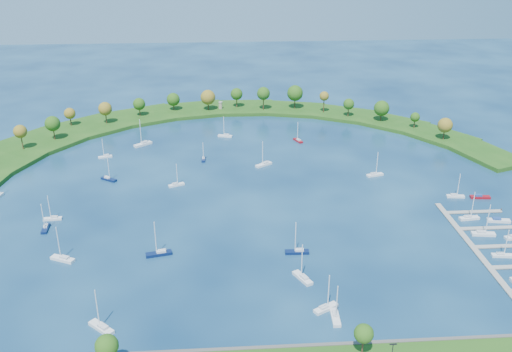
{
  "coord_description": "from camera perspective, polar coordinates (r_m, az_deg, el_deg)",
  "views": [
    {
      "loc": [
        -10.43,
        -219.4,
        103.15
      ],
      "look_at": [
        5.0,
        5.0,
        4.0
      ],
      "focal_mm": 39.21,
      "sensor_mm": 36.0,
      "label": 1
    }
  ],
  "objects": [
    {
      "name": "ground",
      "position": [
        242.66,
        -1.1,
        -1.37
      ],
      "size": [
        700.0,
        700.0,
        0.0
      ],
      "primitive_type": "plane",
      "color": "#071F3F",
      "rests_on": "ground"
    },
    {
      "name": "breakwater",
      "position": [
        289.15,
        -10.82,
        2.66
      ],
      "size": [
        286.74,
        247.64,
        2.0
      ],
      "color": "#1B4813",
      "rests_on": "ground"
    },
    {
      "name": "breakwater_trees",
      "position": [
        322.77,
        -3.45,
        7.06
      ],
      "size": [
        239.88,
        89.89,
        14.65
      ],
      "color": "#382314",
      "rests_on": "breakwater"
    },
    {
      "name": "harbor_tower",
      "position": [
        347.7,
        -3.64,
        7.22
      ],
      "size": [
        2.6,
        2.6,
        4.41
      ],
      "color": "gray",
      "rests_on": "breakwater"
    },
    {
      "name": "dock_system",
      "position": [
        211.71,
        23.78,
        -7.51
      ],
      "size": [
        24.28,
        82.0,
        1.6
      ],
      "color": "gray",
      "rests_on": "ground"
    },
    {
      "name": "moored_boat_0",
      "position": [
        168.48,
        -15.5,
        -14.59
      ],
      "size": [
        8.19,
        7.81,
        13.0
      ],
      "rotation": [
        0.0,
        0.0,
        2.4
      ],
      "color": "silver",
      "rests_on": "ground"
    },
    {
      "name": "moored_boat_1",
      "position": [
        286.25,
        -15.13,
        1.99
      ],
      "size": [
        6.99,
        3.84,
        9.9
      ],
      "rotation": [
        0.0,
        0.0,
        3.45
      ],
      "color": "silver",
      "rests_on": "ground"
    },
    {
      "name": "moored_boat_2",
      "position": [
        168.04,
        8.1,
        -13.97
      ],
      "size": [
        2.7,
        8.16,
        11.83
      ],
      "rotation": [
        0.0,
        0.0,
        4.66
      ],
      "color": "silver",
      "rests_on": "ground"
    },
    {
      "name": "moored_boat_3",
      "position": [
        197.81,
        -9.86,
        -7.72
      ],
      "size": [
        9.26,
        4.33,
        13.13
      ],
      "rotation": [
        0.0,
        0.0,
        3.35
      ],
      "color": "#0A183F",
      "rests_on": "ground"
    },
    {
      "name": "moored_boat_4",
      "position": [
        248.08,
        -8.14,
        -0.82
      ],
      "size": [
        7.26,
        4.77,
        10.42
      ],
      "rotation": [
        0.0,
        0.0,
        0.43
      ],
      "color": "silver",
      "rests_on": "ground"
    },
    {
      "name": "moored_boat_5",
      "position": [
        274.41,
        -5.37,
        1.79
      ],
      "size": [
        1.96,
        6.43,
        9.38
      ],
      "rotation": [
        0.0,
        0.0,
        4.68
      ],
      "color": "#0A183F",
      "rests_on": "ground"
    },
    {
      "name": "moored_boat_6",
      "position": [
        298.73,
        4.31,
        3.7
      ],
      "size": [
        4.7,
        7.48,
        10.67
      ],
      "rotation": [
        0.0,
        0.0,
        1.97
      ],
      "color": "maroon",
      "rests_on": "ground"
    },
    {
      "name": "moored_boat_7",
      "position": [
        259.66,
        -14.8,
        -0.24
      ],
      "size": [
        7.79,
        6.17,
        11.58
      ],
      "rotation": [
        0.0,
        0.0,
        5.7
      ],
      "color": "#0A183F",
      "rests_on": "ground"
    },
    {
      "name": "moored_boat_8",
      "position": [
        171.08,
        7.13,
        -13.13
      ],
      "size": [
        8.08,
        5.91,
        11.79
      ],
      "rotation": [
        0.0,
        0.0,
        0.52
      ],
      "color": "silver",
      "rests_on": "ground"
    },
    {
      "name": "moored_boat_9",
      "position": [
        196.48,
        4.22,
        -7.64
      ],
      "size": [
        8.41,
        2.56,
        12.27
      ],
      "rotation": [
        0.0,
        0.0,
        3.11
      ],
      "color": "#0A183F",
      "rests_on": "ground"
    },
    {
      "name": "moored_boat_10",
      "position": [
        231.33,
        -20.03,
        -4.02
      ],
      "size": [
        7.12,
        2.42,
        10.3
      ],
      "rotation": [
        0.0,
        0.0,
        3.21
      ],
      "color": "silver",
      "rests_on": "ground"
    },
    {
      "name": "moored_boat_11",
      "position": [
        261.26,
        12.02,
        0.2
      ],
      "size": [
        8.19,
        4.19,
        11.59
      ],
      "rotation": [
        0.0,
        0.0,
        6.55
      ],
      "color": "silver",
      "rests_on": "ground"
    },
    {
      "name": "moored_boat_13",
      "position": [
        298.23,
        -11.44,
        3.27
      ],
      "size": [
        9.34,
        8.28,
        14.39
      ],
      "rotation": [
        0.0,
        0.0,
        3.82
      ],
      "color": "silver",
      "rests_on": "ground"
    },
    {
      "name": "moored_boat_14",
      "position": [
        305.16,
        -3.15,
        4.17
      ],
      "size": [
        8.04,
        4.19,
        11.38
      ],
      "rotation": [
        0.0,
        0.0,
        2.87
      ],
      "color": "silver",
      "rests_on": "ground"
    },
    {
      "name": "moored_boat_15",
      "position": [
        266.72,
        0.8,
        1.25
      ],
      "size": [
        8.44,
        6.97,
        12.69
      ],
      "rotation": [
        0.0,
        0.0,
        3.76
      ],
      "color": "silver",
      "rests_on": "ground"
    },
    {
      "name": "moored_boat_16",
      "position": [
        224.96,
        -20.68,
        -4.93
      ],
      "size": [
        2.58,
        7.61,
        11.01
      ],
      "rotation": [
        0.0,
        0.0,
        4.78
      ],
      "color": "#0A183F",
      "rests_on": "ground"
    },
    {
      "name": "moored_boat_17",
      "position": [
        203.01,
        -19.11,
        -7.92
      ],
      "size": [
        8.9,
        5.91,
        12.78
      ],
      "rotation": [
        0.0,
        0.0,
        2.7
      ],
      "color": "silver",
      "rests_on": "ground"
    },
    {
      "name": "moored_boat_18",
      "position": [
        183.14,
        4.79,
        -10.24
      ],
      "size": [
        5.98,
        8.72,
        12.58
      ],
      "rotation": [
        0.0,
        0.0,
        2.04
      ],
      "color": "silver",
      "rests_on": "ground"
    },
    {
      "name": "docked_boat_4",
      "position": [
        211.87,
        23.81,
        -7.33
      ],
      "size": [
        7.34,
        2.85,
        10.51
      ],
      "rotation": [
        0.0,
        0.0,
        -0.12
      ],
      "color": "silver",
      "rests_on": "ground"
    },
    {
      "name": "docked_boat_6",
      "position": [
        223.16,
        22.16,
        -5.4
      ],
      "size": [
        8.8,
        3.51,
        12.58
      ],
      "rotation": [
        0.0,
        0.0,
        -0.13
      ],
      "color": "silver",
      "rests_on": "ground"
    },
    {
      "name": "docked_boat_8",
      "position": [
        232.95,
        20.92,
        -3.95
      ],
      "size": [
        8.13,
        3.1,
        11.66
      ],
      "rotation": [
        0.0,
        0.0,
        0.11
      ],
      "color": "silver",
      "rests_on": "ground"
    },
    {
      "name": "docked_boat_9",
      "position": [
        235.39,
        23.49,
        -4.17
      ],
      "size": [
        8.81,
        3.76,
        1.74
      ],
      "rotation": [
        0.0,
        0.0,
        -0.16
      ],
      "color": "silver",
      "rests_on": "ground"
    },
    {
      "name": "docked_boat_10",
      "position": [
        249.72,
        19.68,
        -1.88
      ],
      "size": [
        7.54,
        2.99,
        10.78
      ],
      "rotation": [
        0.0,
        0.0,
        -0.13
      ],
      "color": "silver",
      "rests_on": "ground"
    },
    {
      "name": "docked_boat_11",
      "position": [
        252.66,
        21.87,
        -1.99
      ],
      "size": [
        8.4,
        3.1,
        1.67
      ],
      "rotation": [
        0.0,
        0.0,
        -0.1
      ],
      "color": "maroon",
      "rests_on": "ground"
    }
  ]
}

